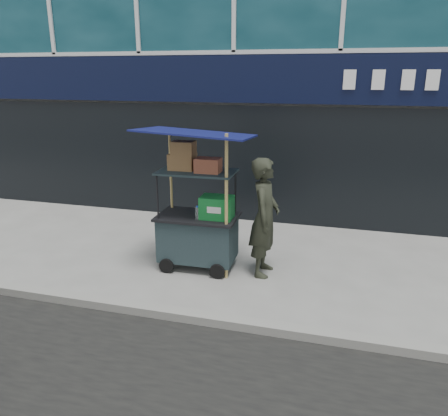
% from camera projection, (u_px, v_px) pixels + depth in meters
% --- Properties ---
extents(ground, '(80.00, 80.00, 0.00)m').
position_uv_depth(ground, '(162.00, 308.00, 5.86)').
color(ground, slate).
rests_on(ground, ground).
extents(curb, '(80.00, 0.18, 0.12)m').
position_uv_depth(curb, '(156.00, 311.00, 5.66)').
color(curb, gray).
rests_on(curb, ground).
extents(vendor_cart, '(1.69, 1.21, 2.26)m').
position_uv_depth(vendor_cart, '(199.00, 220.00, 6.88)').
color(vendor_cart, black).
rests_on(vendor_cart, ground).
extents(vendor_man, '(0.44, 0.67, 1.84)m').
position_uv_depth(vendor_man, '(265.00, 217.00, 6.62)').
color(vendor_man, '#26291E').
rests_on(vendor_man, ground).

